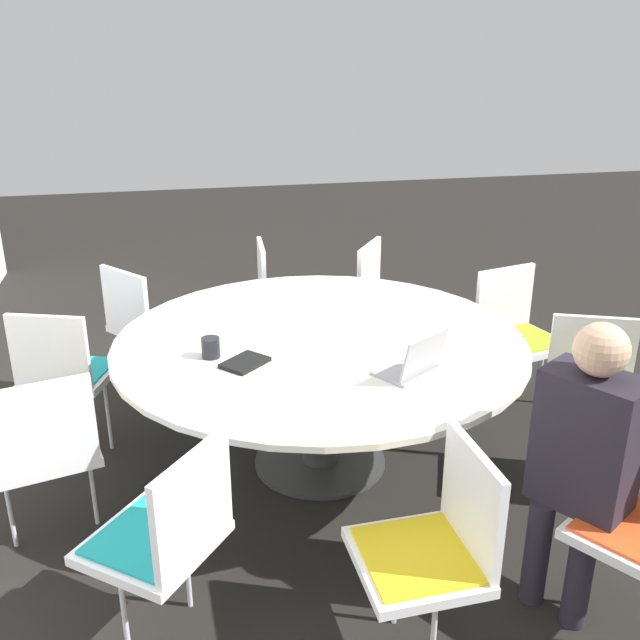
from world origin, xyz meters
name	(u,v)px	position (x,y,z in m)	size (l,w,h in m)	color
ground_plane	(320,462)	(0.00, 0.00, 0.00)	(16.00, 16.00, 0.00)	black
conference_table	(320,358)	(0.00, 0.00, 0.62)	(2.09, 2.09, 0.73)	#333333
chair_1	(593,391)	(-0.45, -1.29, 0.52)	(0.55, 0.57, 0.87)	white
chair_2	(516,328)	(0.40, -1.31, 0.52)	(0.52, 0.53, 0.87)	white
chair_3	(386,294)	(1.16, -0.72, 0.52)	(0.60, 0.60, 0.87)	white
chair_4	(281,292)	(1.37, -0.02, 0.52)	(0.47, 0.45, 0.87)	white
chair_5	(145,319)	(1.03, 0.90, 0.52)	(0.61, 0.60, 0.87)	white
chair_6	(64,368)	(0.39, 1.31, 0.52)	(0.54, 0.55, 0.87)	white
chair_7	(44,444)	(-0.40, 1.31, 0.52)	(0.52, 0.53, 0.87)	white
chair_8	(166,531)	(-1.11, 0.80, 0.52)	(0.61, 0.60, 0.87)	white
chair_9	(435,540)	(-1.36, -0.12, 0.52)	(0.45, 0.44, 0.87)	white
person_0	(584,449)	(-1.21, -0.75, 0.71)	(0.42, 0.38, 1.22)	#231E28
laptop	(414,364)	(-0.51, -0.32, 0.79)	(0.34, 0.36, 0.21)	#99999E
spiral_notebook	(245,363)	(-0.23, 0.41, 0.74)	(0.25, 0.26, 0.02)	black
coffee_cup	(211,348)	(-0.12, 0.56, 0.78)	(0.09, 0.09, 0.10)	black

